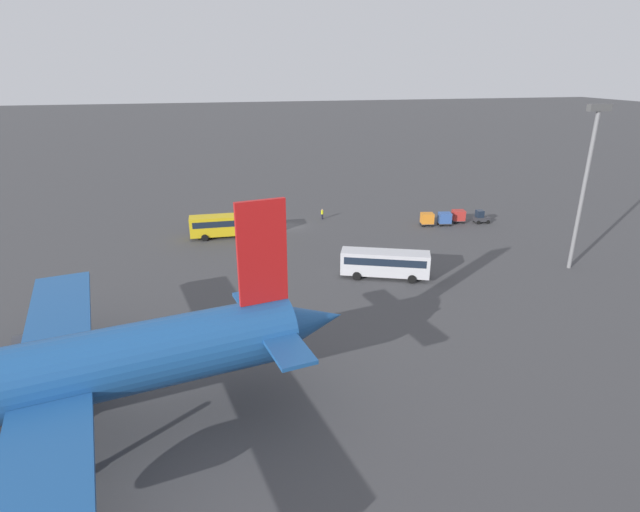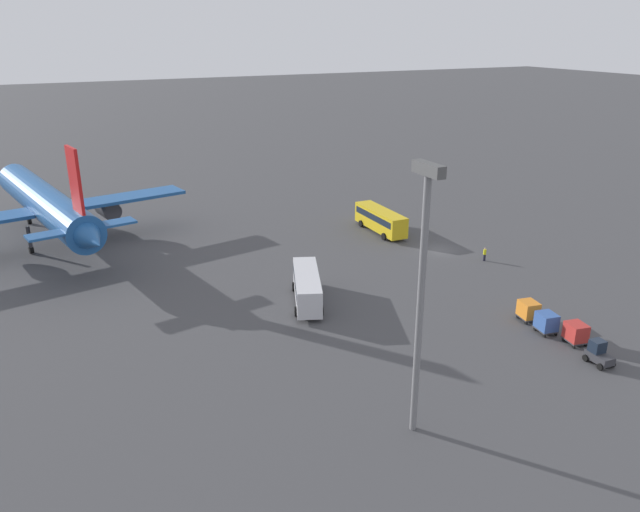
# 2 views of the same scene
# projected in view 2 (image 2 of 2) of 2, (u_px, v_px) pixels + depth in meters

# --- Properties ---
(ground_plane) EXTENTS (600.00, 600.00, 0.00)m
(ground_plane) POSITION_uv_depth(u_px,v_px,m) (440.00, 250.00, 82.84)
(ground_plane) COLOR #424244
(airplane) EXTENTS (42.73, 36.66, 15.65)m
(airplane) POSITION_uv_depth(u_px,v_px,m) (47.00, 204.00, 82.12)
(airplane) COLOR #1E5193
(airplane) RESTS_ON ground
(shuttle_bus_near) EXTENTS (10.79, 3.15, 3.31)m
(shuttle_bus_near) POSITION_uv_depth(u_px,v_px,m) (381.00, 219.00, 89.33)
(shuttle_bus_near) COLOR gold
(shuttle_bus_near) RESTS_ON ground
(shuttle_bus_far) EXTENTS (10.66, 6.20, 3.27)m
(shuttle_bus_far) POSITION_uv_depth(u_px,v_px,m) (307.00, 286.00, 66.42)
(shuttle_bus_far) COLOR silver
(shuttle_bus_far) RESTS_ON ground
(baggage_tug) EXTENTS (2.48, 1.76, 2.10)m
(baggage_tug) POSITION_uv_depth(u_px,v_px,m) (599.00, 354.00, 54.70)
(baggage_tug) COLOR #333338
(baggage_tug) RESTS_ON ground
(worker_person) EXTENTS (0.38, 0.38, 1.74)m
(worker_person) POSITION_uv_depth(u_px,v_px,m) (485.00, 254.00, 78.69)
(worker_person) COLOR #1E1E2D
(worker_person) RESTS_ON ground
(cargo_cart_red) EXTENTS (2.26, 2.00, 2.06)m
(cargo_cart_red) POSITION_uv_depth(u_px,v_px,m) (576.00, 332.00, 57.96)
(cargo_cart_red) COLOR #38383D
(cargo_cart_red) RESTS_ON ground
(cargo_cart_blue) EXTENTS (2.26, 2.00, 2.06)m
(cargo_cart_blue) POSITION_uv_depth(u_px,v_px,m) (546.00, 322.00, 60.00)
(cargo_cart_blue) COLOR #38383D
(cargo_cart_blue) RESTS_ON ground
(cargo_cart_orange) EXTENTS (2.26, 2.00, 2.06)m
(cargo_cart_orange) POSITION_uv_depth(u_px,v_px,m) (528.00, 310.00, 62.56)
(cargo_cart_orange) COLOR #38383D
(cargo_cart_orange) RESTS_ON ground
(light_pole) EXTENTS (2.80, 0.70, 19.87)m
(light_pole) POSITION_uv_depth(u_px,v_px,m) (422.00, 279.00, 41.89)
(light_pole) COLOR slate
(light_pole) RESTS_ON ground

